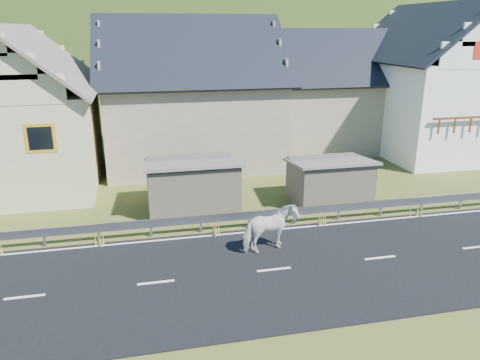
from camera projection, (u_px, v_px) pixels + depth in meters
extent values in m
plane|color=#454C1E|center=(274.00, 271.00, 16.06)|extent=(160.00, 160.00, 0.00)
cube|color=black|center=(274.00, 270.00, 16.06)|extent=(60.00, 7.00, 0.04)
cube|color=silver|center=(274.00, 269.00, 16.05)|extent=(60.00, 6.60, 0.01)
cube|color=#93969B|center=(249.00, 215.00, 19.30)|extent=(28.00, 0.08, 0.34)
cube|color=#93969B|center=(44.00, 238.00, 17.75)|extent=(0.10, 0.06, 0.70)
cube|color=#93969B|center=(99.00, 233.00, 18.16)|extent=(0.10, 0.06, 0.70)
cube|color=#93969B|center=(151.00, 229.00, 18.57)|extent=(0.10, 0.06, 0.70)
cube|color=#93969B|center=(201.00, 224.00, 18.98)|extent=(0.10, 0.06, 0.70)
cube|color=#93969B|center=(249.00, 220.00, 19.39)|extent=(0.10, 0.06, 0.70)
cube|color=#93969B|center=(295.00, 216.00, 19.80)|extent=(0.10, 0.06, 0.70)
cube|color=#93969B|center=(339.00, 212.00, 20.21)|extent=(0.10, 0.06, 0.70)
cube|color=#93969B|center=(381.00, 209.00, 20.63)|extent=(0.10, 0.06, 0.70)
cube|color=#93969B|center=(421.00, 205.00, 21.04)|extent=(0.10, 0.06, 0.70)
cube|color=#93969B|center=(460.00, 202.00, 21.45)|extent=(0.10, 0.06, 0.70)
cube|color=#665A4A|center=(192.00, 185.00, 21.35)|extent=(4.30, 3.30, 2.40)
cube|color=#665A4A|center=(329.00, 181.00, 22.25)|extent=(3.80, 2.90, 2.20)
cube|color=beige|center=(26.00, 138.00, 24.38)|extent=(7.00, 9.00, 5.00)
cube|color=orange|center=(40.00, 138.00, 20.25)|extent=(1.30, 0.12, 1.30)
cube|color=gray|center=(191.00, 120.00, 29.02)|extent=(10.00, 9.00, 5.00)
cube|color=gray|center=(329.00, 112.00, 32.99)|extent=(9.00, 8.00, 4.60)
cube|color=white|center=(431.00, 106.00, 31.22)|extent=(8.00, 10.00, 6.00)
ellipsoid|color=#243A12|center=(160.00, 100.00, 190.43)|extent=(440.00, 280.00, 260.00)
imported|color=silver|center=(270.00, 229.00, 17.18)|extent=(1.51, 2.25, 1.74)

